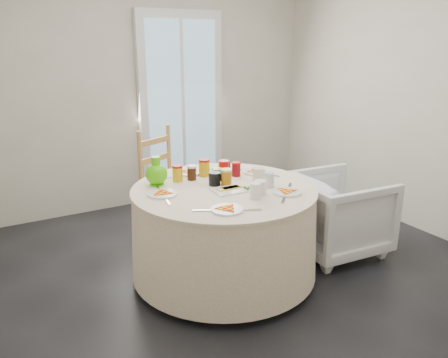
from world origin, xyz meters
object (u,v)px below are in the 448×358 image
wooden_chair (170,185)px  green_pitcher (156,167)px  armchair (337,209)px  table (224,232)px

wooden_chair → green_pitcher: green_pitcher is taller
wooden_chair → armchair: wooden_chair is taller
wooden_chair → armchair: 1.55m
wooden_chair → armchair: size_ratio=1.31×
wooden_chair → table: bearing=-113.3°
armchair → green_pitcher: size_ratio=3.59×
table → wooden_chair: bearing=90.7°
table → green_pitcher: green_pitcher is taller
table → green_pitcher: 0.71m
table → armchair: bearing=-5.9°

